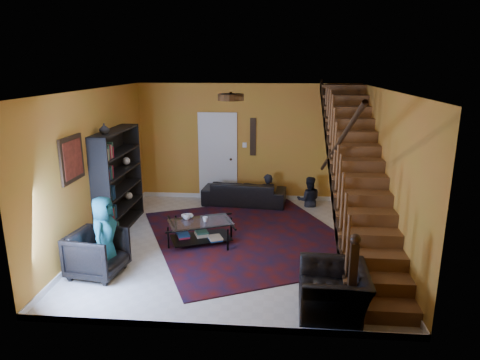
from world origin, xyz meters
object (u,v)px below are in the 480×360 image
object	(u,v)px
bookshelf	(119,182)
armchair_left	(97,253)
coffee_table	(201,231)
armchair_right	(333,292)
sofa	(244,193)

from	to	relation	value
bookshelf	armchair_left	size ratio (longest dim) A/B	2.53
bookshelf	coffee_table	world-z (taller)	bookshelf
armchair_right	coffee_table	size ratio (longest dim) A/B	0.78
armchair_left	coffee_table	bearing A→B (deg)	-37.84
bookshelf	armchair_right	distance (m)	4.88
bookshelf	armchair_left	xyz separation A→B (m)	(0.35, -2.02, -0.60)
armchair_right	armchair_left	bearing A→B (deg)	-101.04
coffee_table	bookshelf	bearing A→B (deg)	158.61
coffee_table	armchair_right	bearing A→B (deg)	-45.16
coffee_table	sofa	bearing A→B (deg)	75.23
sofa	coffee_table	bearing A→B (deg)	80.65
armchair_right	coffee_table	world-z (taller)	armchair_right
sofa	coffee_table	xyz separation A→B (m)	(-0.63, -2.39, -0.04)
bookshelf	sofa	world-z (taller)	bookshelf
bookshelf	sofa	xyz separation A→B (m)	(2.38, 1.70, -0.68)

